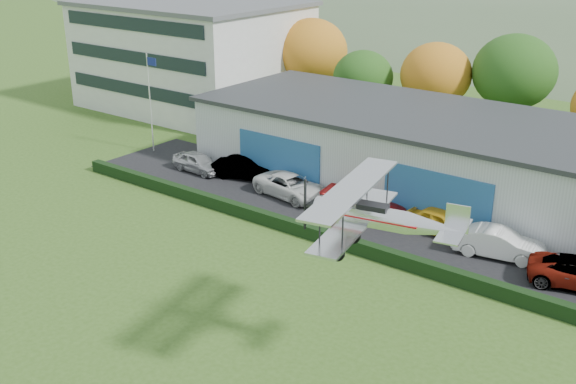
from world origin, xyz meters
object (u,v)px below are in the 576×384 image
Objects in this scene: car_4 at (442,222)px; hangar at (477,161)px; car_1 at (245,168)px; car_0 at (198,162)px; office_block at (193,55)px; car_2 at (291,186)px; flagpole at (150,94)px; car_5 at (499,243)px; car_3 at (365,206)px; biplane at (375,215)px.

hangar is at bearing 11.27° from car_4.
car_4 is at bearing -108.09° from car_1.
car_4 is at bearing -85.67° from car_0.
office_block is at bearing 72.40° from car_4.
office_block is 20.90m from car_0.
flagpole is at bearing 92.67° from car_2.
car_0 is 0.79× the size of car_2.
car_0 is (6.35, -1.43, -4.00)m from flagpole.
car_1 is 0.87× the size of car_2.
office_block is 15.33m from flagpole.
car_2 is at bearing 78.31° from car_5.
car_3 is 1.26× the size of car_4.
car_1 is (10.11, -0.44, -3.95)m from flagpole.
car_5 is at bearing -88.12° from car_0.
office_block is at bearing 131.84° from biplane.
car_1 reaches higher than car_0.
car_4 is at bearing -1.50° from flagpole.
flagpole is at bearing -58.03° from office_block.
office_block is at bearing 47.17° from car_0.
office_block is 40.54m from car_5.
car_2 is at bearing -86.91° from car_0.
car_4 is (25.68, -0.67, -3.98)m from flagpole.
hangar is 12.49m from car_2.
office_block is 4.66× the size of car_4.
car_0 is at bearing -44.93° from office_block.
car_4 is at bearing 91.90° from biplane.
car_5 reaches higher than car_0.
hangar is 8.24× the size of car_5.
car_0 is 8.54m from car_2.
flagpole is 1.85× the size of car_0.
car_5 is (8.73, -0.23, 0.00)m from car_3.
car_2 is (14.89, -1.28, -3.97)m from flagpole.
car_0 is at bearing -12.67° from flagpole.
car_1 is at bearing -2.51° from flagpole.
car_4 is (10.80, 0.60, -0.01)m from car_2.
car_3 is (14.41, 0.14, 0.07)m from car_0.
office_block is 4.32× the size of car_1.
car_4 is (0.80, -6.65, -1.85)m from hangar.
car_3 is 8.73m from car_5.
office_block is 46.38m from biplane.
office_block is 3.76× the size of car_2.
office_block is at bearing 121.97° from flagpole.
car_2 is at bearing 80.81° from car_3.
flagpole reaches higher than car_5.
car_2 is (8.54, 0.15, 0.02)m from car_0.
hangar reaches higher than car_3.
flagpole is (8.12, -13.00, -0.43)m from office_block.
office_block is 27.43m from car_2.
car_3 reaches higher than car_2.
office_block is at bearing 167.99° from hangar.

